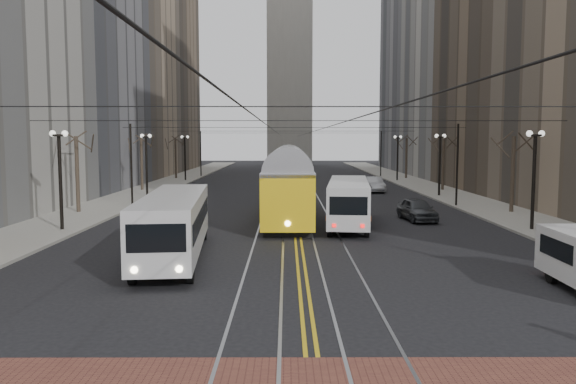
{
  "coord_description": "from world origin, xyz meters",
  "views": [
    {
      "loc": [
        -0.62,
        -14.35,
        5.35
      ],
      "look_at": [
        -0.56,
        10.78,
        3.0
      ],
      "focal_mm": 35.0,
      "sensor_mm": 36.0,
      "label": 1
    }
  ],
  "objects_px": {
    "rear_bus": "(348,203)",
    "sedan_grey": "(417,209)",
    "streetcar": "(288,191)",
    "transit_bus": "(174,226)",
    "sedan_silver": "(374,184)"
  },
  "relations": [
    {
      "from": "streetcar",
      "to": "rear_bus",
      "type": "height_order",
      "value": "streetcar"
    },
    {
      "from": "streetcar",
      "to": "sedan_grey",
      "type": "xyz_separation_m",
      "value": [
        8.54,
        -0.72,
        -1.15
      ]
    },
    {
      "from": "streetcar",
      "to": "sedan_grey",
      "type": "height_order",
      "value": "streetcar"
    },
    {
      "from": "transit_bus",
      "to": "sedan_grey",
      "type": "xyz_separation_m",
      "value": [
        13.72,
        11.86,
        -0.7
      ]
    },
    {
      "from": "transit_bus",
      "to": "sedan_silver",
      "type": "distance_m",
      "value": 35.29
    },
    {
      "from": "streetcar",
      "to": "rear_bus",
      "type": "distance_m",
      "value": 4.77
    },
    {
      "from": "transit_bus",
      "to": "sedan_grey",
      "type": "distance_m",
      "value": 18.15
    },
    {
      "from": "rear_bus",
      "to": "sedan_grey",
      "type": "xyz_separation_m",
      "value": [
        4.8,
        2.21,
        -0.66
      ]
    },
    {
      "from": "transit_bus",
      "to": "sedan_silver",
      "type": "xyz_separation_m",
      "value": [
        14.03,
        32.37,
        -0.68
      ]
    },
    {
      "from": "transit_bus",
      "to": "streetcar",
      "type": "height_order",
      "value": "streetcar"
    },
    {
      "from": "sedan_silver",
      "to": "rear_bus",
      "type": "bearing_deg",
      "value": -105.75
    },
    {
      "from": "streetcar",
      "to": "sedan_silver",
      "type": "height_order",
      "value": "streetcar"
    },
    {
      "from": "rear_bus",
      "to": "sedan_silver",
      "type": "distance_m",
      "value": 23.3
    },
    {
      "from": "transit_bus",
      "to": "sedan_grey",
      "type": "relative_size",
      "value": 2.65
    },
    {
      "from": "rear_bus",
      "to": "sedan_grey",
      "type": "height_order",
      "value": "rear_bus"
    }
  ]
}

